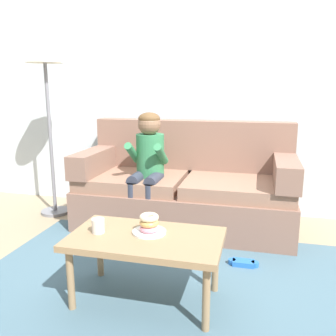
{
  "coord_description": "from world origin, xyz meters",
  "views": [
    {
      "loc": [
        0.6,
        -2.45,
        1.32
      ],
      "look_at": [
        -0.14,
        0.45,
        0.65
      ],
      "focal_mm": 38.48,
      "sensor_mm": 36.0,
      "label": 1
    }
  ],
  "objects_px": {
    "couch": "(186,189)",
    "coffee_table": "(146,244)",
    "floor_lamp": "(45,65)",
    "person_child": "(148,160)",
    "mug": "(98,226)",
    "donut": "(149,228)",
    "toy_controller": "(243,264)"
  },
  "relations": [
    {
      "from": "toy_controller",
      "to": "floor_lamp",
      "type": "xyz_separation_m",
      "value": [
        -2.02,
        0.72,
        1.51
      ]
    },
    {
      "from": "couch",
      "to": "mug",
      "type": "bearing_deg",
      "value": -101.44
    },
    {
      "from": "couch",
      "to": "donut",
      "type": "bearing_deg",
      "value": -88.68
    },
    {
      "from": "couch",
      "to": "coffee_table",
      "type": "relative_size",
      "value": 2.16
    },
    {
      "from": "person_child",
      "to": "floor_lamp",
      "type": "bearing_deg",
      "value": 170.78
    },
    {
      "from": "donut",
      "to": "floor_lamp",
      "type": "bearing_deg",
      "value": 138.75
    },
    {
      "from": "coffee_table",
      "to": "floor_lamp",
      "type": "relative_size",
      "value": 0.51
    },
    {
      "from": "donut",
      "to": "mug",
      "type": "bearing_deg",
      "value": -167.18
    },
    {
      "from": "person_child",
      "to": "floor_lamp",
      "type": "height_order",
      "value": "floor_lamp"
    },
    {
      "from": "mug",
      "to": "floor_lamp",
      "type": "height_order",
      "value": "floor_lamp"
    },
    {
      "from": "coffee_table",
      "to": "person_child",
      "type": "height_order",
      "value": "person_child"
    },
    {
      "from": "person_child",
      "to": "toy_controller",
      "type": "height_order",
      "value": "person_child"
    },
    {
      "from": "toy_controller",
      "to": "person_child",
      "type": "bearing_deg",
      "value": 165.79
    },
    {
      "from": "coffee_table",
      "to": "floor_lamp",
      "type": "height_order",
      "value": "floor_lamp"
    },
    {
      "from": "couch",
      "to": "mug",
      "type": "distance_m",
      "value": 1.41
    },
    {
      "from": "couch",
      "to": "donut",
      "type": "height_order",
      "value": "couch"
    },
    {
      "from": "mug",
      "to": "person_child",
      "type": "bearing_deg",
      "value": 91.97
    },
    {
      "from": "couch",
      "to": "donut",
      "type": "relative_size",
      "value": 16.75
    },
    {
      "from": "coffee_table",
      "to": "toy_controller",
      "type": "xyz_separation_m",
      "value": [
        0.57,
        0.6,
        -0.36
      ]
    },
    {
      "from": "coffee_table",
      "to": "mug",
      "type": "xyz_separation_m",
      "value": [
        -0.3,
        -0.02,
        0.09
      ]
    },
    {
      "from": "toy_controller",
      "to": "floor_lamp",
      "type": "relative_size",
      "value": 0.12
    },
    {
      "from": "mug",
      "to": "floor_lamp",
      "type": "relative_size",
      "value": 0.05
    },
    {
      "from": "couch",
      "to": "person_child",
      "type": "distance_m",
      "value": 0.5
    },
    {
      "from": "couch",
      "to": "person_child",
      "type": "height_order",
      "value": "person_child"
    },
    {
      "from": "couch",
      "to": "coffee_table",
      "type": "height_order",
      "value": "couch"
    },
    {
      "from": "mug",
      "to": "floor_lamp",
      "type": "xyz_separation_m",
      "value": [
        -1.15,
        1.35,
        1.05
      ]
    },
    {
      "from": "couch",
      "to": "coffee_table",
      "type": "xyz_separation_m",
      "value": [
        0.02,
        -1.36,
        0.03
      ]
    },
    {
      "from": "donut",
      "to": "toy_controller",
      "type": "height_order",
      "value": "donut"
    },
    {
      "from": "couch",
      "to": "floor_lamp",
      "type": "relative_size",
      "value": 1.1
    },
    {
      "from": "donut",
      "to": "toy_controller",
      "type": "distance_m",
      "value": 0.91
    },
    {
      "from": "donut",
      "to": "mug",
      "type": "height_order",
      "value": "mug"
    },
    {
      "from": "mug",
      "to": "couch",
      "type": "bearing_deg",
      "value": 78.56
    }
  ]
}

